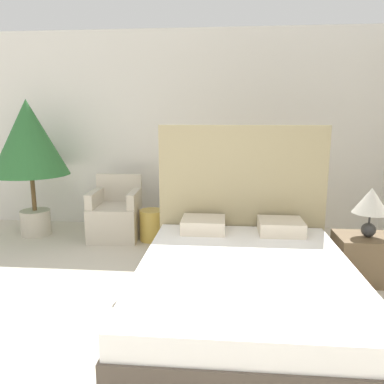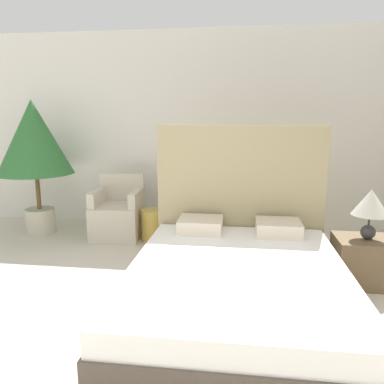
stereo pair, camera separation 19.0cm
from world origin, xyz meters
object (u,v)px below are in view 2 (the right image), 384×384
Objects in this scene: nightstand at (362,261)px; side_table at (154,225)px; bed at (237,281)px; armchair_near_window_left at (118,216)px; potted_palm at (34,142)px; table_lamp at (371,205)px; armchair_near_window_right at (192,219)px.

nightstand reaches higher than side_table.
bed is 2.53m from armchair_near_window_left.
potted_palm is 3.80× the size of table_lamp.
bed reaches higher than table_lamp.
potted_palm is at bearing 164.12° from nightstand.
table_lamp reaches higher than nightstand.
side_table is (-2.40, 1.08, -0.03)m from nightstand.
nightstand is (4.10, -1.17, -1.08)m from potted_palm.
armchair_near_window_right is at bearing 148.99° from table_lamp.
table_lamp reaches higher than armchair_near_window_right.
armchair_near_window_right is 1.71× the size of table_lamp.
side_table is (-2.42, 1.09, -0.61)m from table_lamp.
side_table is (-1.16, 1.84, -0.08)m from bed.
side_table is at bearing 179.93° from armchair_near_window_right.
side_table is at bearing 122.25° from bed.
potted_palm reaches higher than bed.
nightstand is at bearing 31.46° from bed.
table_lamp is (1.26, 0.74, 0.53)m from bed.
side_table is at bearing 155.76° from nightstand.
potted_palm is (-2.86, 1.92, 1.03)m from bed.
nightstand is 1.29× the size of side_table.
armchair_near_window_left is 2.04× the size of side_table.
armchair_near_window_right is 0.53m from side_table.
armchair_near_window_left is 0.53m from side_table.
armchair_near_window_right is at bearing 108.72° from bed.
potted_palm is 3.50× the size of nightstand.
armchair_near_window_left is at bearing 158.82° from nightstand.
table_lamp is (0.02, -0.01, 0.58)m from nightstand.
bed is at bearing -51.69° from armchair_near_window_left.
nightstand is 0.58m from table_lamp.
armchair_near_window_right reaches higher than nightstand.
nightstand is at bearing 151.92° from table_lamp.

